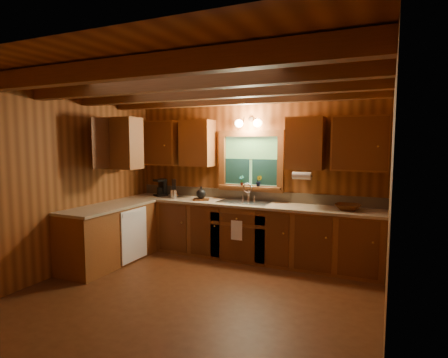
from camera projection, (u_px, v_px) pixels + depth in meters
room at (196, 189)px, 4.36m from camera, size 4.20×4.20×4.20m
ceiling_beams at (196, 87)px, 4.24m from camera, size 4.20×2.54×0.18m
base_cabinets at (208, 233)px, 5.82m from camera, size 4.20×2.22×0.86m
countertop at (209, 205)px, 5.77m from camera, size 4.20×2.24×0.04m
backsplash at (251, 195)px, 6.11m from camera, size 4.20×0.02×0.16m
dishwasher_panel at (134, 235)px, 5.67m from camera, size 0.02×0.60×0.80m
upper_cabinets at (208, 143)px, 5.83m from camera, size 4.19×1.77×0.78m
window at (251, 162)px, 6.03m from camera, size 1.12×0.08×1.00m
window_sill at (250, 187)px, 6.03m from camera, size 1.06×0.14×0.04m
wall_sconce at (248, 123)px, 5.86m from camera, size 0.45×0.21×0.17m
paper_towel_roll at (302, 176)px, 5.37m from camera, size 0.27×0.11×0.11m
dish_towel at (237, 230)px, 5.59m from camera, size 0.18×0.01×0.30m
sink at (245, 205)px, 5.86m from camera, size 0.82×0.48×0.43m
coffee_maker at (161, 187)px, 6.58m from camera, size 0.17×0.22×0.30m
utensil_crock at (174, 193)px, 6.31m from camera, size 0.12×0.12×0.33m
cutting_board at (201, 199)px, 6.10m from camera, size 0.31×0.27×0.02m
teakettle at (201, 194)px, 6.09m from camera, size 0.16×0.16×0.20m
wicker_basket at (348, 207)px, 5.18m from camera, size 0.36×0.36×0.09m
potted_plant_left at (242, 180)px, 6.07m from camera, size 0.11×0.09×0.17m
potted_plant_right at (259, 181)px, 5.96m from camera, size 0.10×0.08×0.18m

